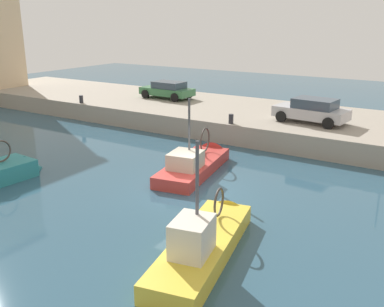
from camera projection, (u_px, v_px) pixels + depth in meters
name	position (u px, v px, depth m)	size (l,w,h in m)	color
water_surface	(193.00, 191.00, 18.61)	(80.00, 80.00, 0.00)	#2D5166
quay_wall	(289.00, 124.00, 27.73)	(9.00, 56.00, 1.20)	#9E9384
fishing_boat_red	(196.00, 168.00, 21.07)	(6.41, 2.74, 4.46)	#BC3833
fishing_boat_yellow	(206.00, 248.00, 13.72)	(6.79, 2.83, 4.56)	gold
parked_car_silver	(312.00, 110.00, 25.25)	(2.35, 4.32, 1.42)	#B7B7BC
parked_car_green	(168.00, 90.00, 32.91)	(2.09, 4.10, 1.28)	#387547
mooring_bollard_south	(231.00, 119.00, 25.13)	(0.28, 0.28, 0.55)	#2D2D33
mooring_bollard_mid	(81.00, 99.00, 31.22)	(0.28, 0.28, 0.55)	#2D2D33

